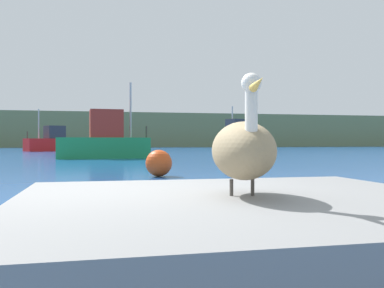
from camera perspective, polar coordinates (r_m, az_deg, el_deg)
The scene contains 8 objects.
ground_plane at distance 4.24m, azimuth -12.16°, elevation -13.37°, with size 260.00×260.00×0.00m, color #194C93.
hillside_backdrop at distance 78.99m, azimuth -12.50°, elevation 1.77°, with size 140.00×16.96×5.88m, color #6B7A51.
pier_dock at distance 3.43m, azimuth 6.93°, elevation -11.79°, with size 3.55×3.13×0.57m, color gray.
pelican at distance 3.34m, azimuth 6.97°, elevation -0.70°, with size 0.64×1.23×0.93m.
fishing_boat_teal at distance 39.71m, azimuth 6.88°, elevation 0.45°, with size 5.56×3.84×4.21m.
fishing_boat_red at distance 45.35m, azimuth -17.88°, elevation 0.22°, with size 6.44×4.62×4.22m.
fishing_boat_green at distance 25.25m, azimuth -11.79°, elevation 0.42°, with size 5.40×2.11×4.52m.
mooring_buoy at distance 12.04m, azimuth -4.52°, elevation -2.60°, with size 0.76×0.76×0.76m, color #E54C19.
Camera 1 is at (-0.02, -4.12, 1.01)m, focal length 39.37 mm.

